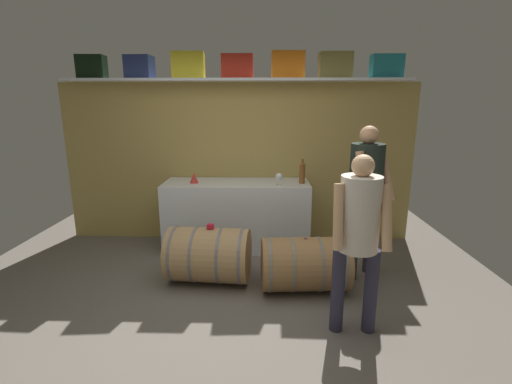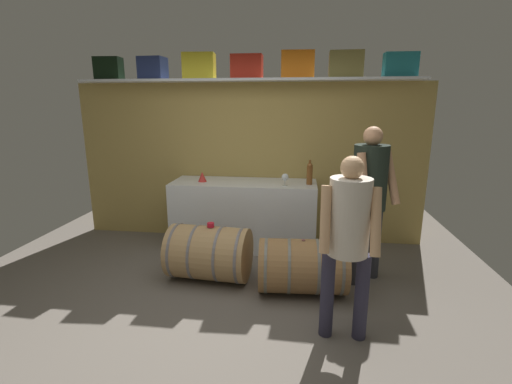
# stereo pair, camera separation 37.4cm
# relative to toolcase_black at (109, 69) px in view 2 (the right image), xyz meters

# --- Properties ---
(ground_plane) EXTENTS (5.94, 7.30, 0.02)m
(ground_plane) POSITION_rel_toolcase_black_xyz_m (1.84, -1.39, -2.33)
(ground_plane) COLOR #665E56
(back_wall_panel) EXTENTS (4.74, 0.10, 2.14)m
(back_wall_panel) POSITION_rel_toolcase_black_xyz_m (1.84, 0.15, -1.25)
(back_wall_panel) COLOR tan
(back_wall_panel) RESTS_ON ground
(high_shelf_board) EXTENTS (4.36, 0.40, 0.03)m
(high_shelf_board) POSITION_rel_toolcase_black_xyz_m (1.84, 0.00, -0.16)
(high_shelf_board) COLOR silver
(high_shelf_board) RESTS_ON back_wall_panel
(toolcase_black) EXTENTS (0.35, 0.22, 0.29)m
(toolcase_black) POSITION_rel_toolcase_black_xyz_m (0.00, 0.00, 0.00)
(toolcase_black) COLOR black
(toolcase_black) RESTS_ON high_shelf_board
(toolcase_navy) EXTENTS (0.33, 0.29, 0.28)m
(toolcase_navy) POSITION_rel_toolcase_black_xyz_m (0.61, 0.00, -0.00)
(toolcase_navy) COLOR navy
(toolcase_navy) RESTS_ON high_shelf_board
(toolcase_yellow) EXTENTS (0.42, 0.27, 0.32)m
(toolcase_yellow) POSITION_rel_toolcase_black_xyz_m (1.24, 0.00, 0.02)
(toolcase_yellow) COLOR yellow
(toolcase_yellow) RESTS_ON high_shelf_board
(toolcase_red) EXTENTS (0.39, 0.22, 0.29)m
(toolcase_red) POSITION_rel_toolcase_black_xyz_m (1.86, 0.00, 0.00)
(toolcase_red) COLOR red
(toolcase_red) RESTS_ON high_shelf_board
(toolcase_orange) EXTENTS (0.41, 0.21, 0.33)m
(toolcase_orange) POSITION_rel_toolcase_black_xyz_m (2.49, 0.00, 0.02)
(toolcase_orange) COLOR orange
(toolcase_orange) RESTS_ON high_shelf_board
(toolcase_olive) EXTENTS (0.41, 0.29, 0.31)m
(toolcase_olive) POSITION_rel_toolcase_black_xyz_m (3.08, 0.00, 0.01)
(toolcase_olive) COLOR olive
(toolcase_olive) RESTS_ON high_shelf_board
(toolcase_teal) EXTENTS (0.39, 0.19, 0.29)m
(toolcase_teal) POSITION_rel_toolcase_black_xyz_m (3.72, 0.00, -0.00)
(toolcase_teal) COLOR #1E737E
(toolcase_teal) RESTS_ON high_shelf_board
(work_cabinet) EXTENTS (1.87, 0.64, 0.88)m
(work_cabinet) POSITION_rel_toolcase_black_xyz_m (1.85, -0.23, -1.88)
(work_cabinet) COLOR white
(work_cabinet) RESTS_ON ground
(wine_bottle_amber) EXTENTS (0.07, 0.07, 0.31)m
(wine_bottle_amber) POSITION_rel_toolcase_black_xyz_m (2.68, -0.28, -1.29)
(wine_bottle_amber) COLOR brown
(wine_bottle_amber) RESTS_ON work_cabinet
(wine_glass) EXTENTS (0.09, 0.09, 0.15)m
(wine_glass) POSITION_rel_toolcase_black_xyz_m (2.38, -0.41, -1.33)
(wine_glass) COLOR white
(wine_glass) RESTS_ON work_cabinet
(red_funnel) EXTENTS (0.11, 0.11, 0.13)m
(red_funnel) POSITION_rel_toolcase_black_xyz_m (1.31, -0.28, -1.37)
(red_funnel) COLOR red
(red_funnel) RESTS_ON work_cabinet
(wine_barrel_near) EXTENTS (0.90, 0.65, 0.60)m
(wine_barrel_near) POSITION_rel_toolcase_black_xyz_m (1.62, -1.21, -2.02)
(wine_barrel_near) COLOR tan
(wine_barrel_near) RESTS_ON ground
(wine_barrel_far) EXTENTS (0.90, 0.60, 0.56)m
(wine_barrel_far) POSITION_rel_toolcase_black_xyz_m (2.62, -1.37, -2.04)
(wine_barrel_far) COLOR #9A6F43
(wine_barrel_far) RESTS_ON ground
(tasting_cup) EXTENTS (0.08, 0.08, 0.04)m
(tasting_cup) POSITION_rel_toolcase_black_xyz_m (1.64, -1.21, -1.70)
(tasting_cup) COLOR red
(tasting_cup) RESTS_ON wine_barrel_near
(winemaker_pouring) EXTENTS (0.44, 0.37, 1.49)m
(winemaker_pouring) POSITION_rel_toolcase_black_xyz_m (2.95, -2.07, -1.40)
(winemaker_pouring) COLOR #2C2B3F
(winemaker_pouring) RESTS_ON ground
(visitor_tasting) EXTENTS (0.52, 0.47, 1.65)m
(visitor_tasting) POSITION_rel_toolcase_black_xyz_m (3.28, -1.04, -1.31)
(visitor_tasting) COLOR #292A32
(visitor_tasting) RESTS_ON ground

